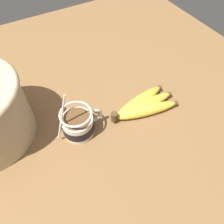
{
  "coord_description": "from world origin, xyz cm",
  "views": [
    {
      "loc": [
        -15.25,
        -37.75,
        57.98
      ],
      "look_at": [
        4.21,
        -3.66,
        7.45
      ],
      "focal_mm": 35.0,
      "sensor_mm": 36.0,
      "label": 1
    }
  ],
  "objects": [
    {
      "name": "table",
      "position": [
        0.0,
        0.0,
        1.8
      ],
      "size": [
        135.96,
        135.96,
        3.59
      ],
      "color": "brown",
      "rests_on": "ground"
    },
    {
      "name": "banana_bunch",
      "position": [
        14.8,
        -4.9,
        5.38
      ],
      "size": [
        22.44,
        11.35,
        4.31
      ],
      "color": "#4C381E",
      "rests_on": "table"
    },
    {
      "name": "coffee_mug",
      "position": [
        -6.18,
        -2.55,
        7.11
      ],
      "size": [
        14.19,
        9.11,
        16.86
      ],
      "color": "beige",
      "rests_on": "table"
    }
  ]
}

